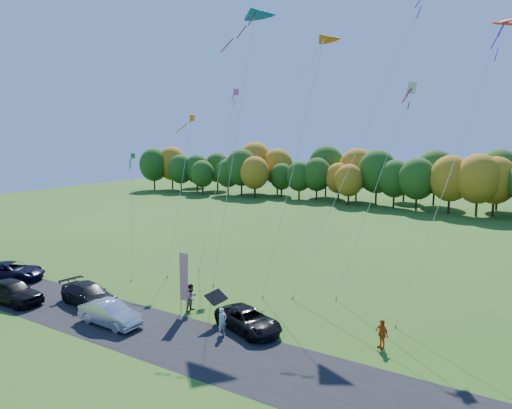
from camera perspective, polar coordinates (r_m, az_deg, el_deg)
The scene contains 20 objects.
ground at distance 32.41m, azimuth -5.74°, elevation -13.70°, with size 160.00×160.00×0.00m, color #2B5316.
asphalt_strip at distance 29.60m, azimuth -10.63°, elevation -16.03°, with size 90.00×6.00×0.01m, color black.
tree_line at distance 81.79m, azimuth 18.33°, elevation -0.54°, with size 116.00×12.00×10.00m, color #1E4711, non-canonical shape.
black_suv at distance 29.87m, azimuth -0.98°, elevation -14.21°, with size 2.31×5.01×1.39m, color black.
silver_sedan at distance 32.09m, azimuth -17.77°, elevation -12.85°, with size 1.61×4.62×1.52m, color silver.
dark_truck_a at distance 36.11m, azimuth -20.15°, elevation -10.52°, with size 2.19×5.38×1.56m, color black.
dark_truck_b at distance 38.78m, azimuth -28.14°, elevation -9.55°, with size 2.07×5.14×1.75m, color black.
dark_suv_west at distance 44.84m, azimuth -28.29°, elevation -7.34°, with size 2.56×5.56×1.55m, color black.
person_tailgate_a at distance 29.25m, azimuth -4.23°, elevation -14.38°, with size 0.63×0.41×1.73m, color silver.
person_tailgate_b at distance 33.15m, azimuth -8.07°, elevation -11.43°, with size 0.94×0.74×1.94m, color gray.
person_east at distance 28.50m, azimuth 15.44°, elevation -15.29°, with size 1.02×0.43×1.75m, color #D05413.
feather_flag at distance 32.05m, azimuth -9.08°, elevation -8.81°, with size 0.57×0.23×4.47m.
kite_delta_blue at distance 40.69m, azimuth -2.40°, elevation 9.53°, with size 3.56×10.39×25.58m.
kite_parafoil_orange at distance 37.47m, azimuth 13.32°, elevation 8.55°, with size 7.89×12.29×25.16m.
kite_delta_red at distance 38.71m, azimuth 5.86°, elevation 9.85°, with size 2.81×11.14×22.35m.
kite_parafoil_rainbow at distance 32.86m, azimuth 23.25°, elevation 4.07°, with size 5.70×8.41×20.37m.
kite_diamond_yellow at distance 42.58m, azimuth -9.44°, elevation 1.53°, with size 2.79×7.09×14.65m.
kite_diamond_green at distance 42.12m, azimuth -15.25°, elevation -1.22°, with size 3.99×4.57×10.94m.
kite_diamond_white at distance 35.60m, azimuth 14.57°, elevation 1.54°, with size 4.40×5.85×16.76m.
kite_diamond_pink at distance 43.98m, azimuth -4.68°, elevation 3.72°, with size 1.29×7.84×17.38m.
Camera 1 is at (18.35, -23.76, 12.22)m, focal length 32.00 mm.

